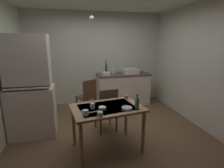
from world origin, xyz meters
TOP-DOWN VIEW (x-y plane):
  - ground_plane at (0.00, 0.00)m, footprint 4.87×4.87m
  - wall_back at (0.00, 1.88)m, footprint 3.97×0.10m
  - wall_right at (1.98, 0.00)m, footprint 0.10×3.75m
  - hutch_cabinet at (-1.49, 0.17)m, footprint 0.84×0.54m
  - counter_cabinet at (0.72, 1.51)m, footprint 1.50×0.64m
  - sink_basin at (0.94, 1.51)m, footprint 0.44×0.34m
  - hand_pump at (0.23, 1.55)m, footprint 0.05×0.27m
  - mixing_bowl_counter at (0.22, 1.46)m, footprint 0.27×0.27m
  - stoneware_crock at (0.45, 1.52)m, footprint 0.10×0.10m
  - dining_table at (-0.17, -0.62)m, footprint 1.25×0.93m
  - chair_far_side at (-0.06, -0.00)m, footprint 0.46×0.46m
  - chair_by_counter at (-0.37, 0.96)m, footprint 0.55×0.55m
  - serving_bowl_wide at (-0.27, -0.70)m, footprint 0.12×0.12m
  - soup_bowl_small at (0.11, -0.80)m, footprint 0.16×0.16m
  - mug_tall at (-0.41, -0.63)m, footprint 0.07×0.07m
  - mug_dark at (0.26, -0.30)m, footprint 0.07×0.07m
  - teacup_mint at (-0.35, -0.96)m, footprint 0.08×0.08m
  - teacup_cream at (-0.54, -0.88)m, footprint 0.09×0.09m
  - glass_bottle at (0.28, -0.79)m, footprint 0.07×0.07m
  - table_knife at (-0.60, -0.72)m, footprint 0.10×0.19m
  - teaspoon_near_bowl at (-0.42, -0.78)m, footprint 0.16×0.06m
  - pendant_bulb at (-0.30, 0.15)m, footprint 0.08×0.08m

SIDE VIEW (x-z plane):
  - ground_plane at x=0.00m, z-range 0.00..0.00m
  - counter_cabinet at x=0.72m, z-range 0.00..0.90m
  - chair_by_counter at x=-0.37m, z-range 0.03..0.93m
  - chair_far_side at x=-0.06m, z-range 0.03..0.94m
  - dining_table at x=-0.17m, z-range 0.28..1.05m
  - table_knife at x=-0.60m, z-range 0.77..0.77m
  - teaspoon_near_bowl at x=-0.42m, z-range 0.77..0.77m
  - serving_bowl_wide at x=-0.27m, z-range 0.77..0.81m
  - soup_bowl_small at x=0.11m, z-range 0.77..0.81m
  - teacup_mint at x=-0.35m, z-range 0.77..0.84m
  - mug_dark at x=0.26m, z-range 0.77..0.85m
  - teacup_cream at x=-0.54m, z-range 0.77..0.85m
  - mug_tall at x=-0.41m, z-range 0.77..0.85m
  - glass_bottle at x=0.28m, z-range 0.74..0.98m
  - hutch_cabinet at x=-1.49m, z-range -0.06..1.88m
  - mixing_bowl_counter at x=0.22m, z-range 0.90..0.98m
  - stoneware_crock at x=0.45m, z-range 0.90..1.06m
  - sink_basin at x=0.94m, z-range 0.91..1.06m
  - hand_pump at x=0.23m, z-range 0.88..1.27m
  - wall_back at x=0.00m, z-range 0.00..2.62m
  - wall_right at x=1.98m, z-range 0.00..2.62m
  - pendant_bulb at x=-0.30m, z-range 2.20..2.28m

